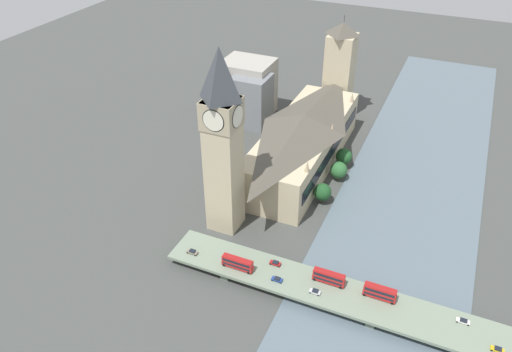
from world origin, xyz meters
The scene contains 20 objects.
ground_plane centered at (0.00, 0.00, 0.00)m, with size 600.00×600.00×0.00m, color #424442.
river_water centered at (-36.45, 0.00, 0.15)m, with size 60.89×360.00×0.30m, color slate.
parliament_hall centered at (17.65, -8.00, 13.53)m, with size 29.76×94.62×27.26m.
clock_tower centered at (31.20, 49.35, 40.84)m, with size 13.30×13.30×77.02m.
victoria_tower centered at (17.71, -66.69, 27.08)m, with size 14.77×14.77×58.17m.
road_bridge centered at (-36.45, 71.77, 3.55)m, with size 153.79×16.74×4.41m.
double_decker_bus_lead centered at (-36.77, 68.47, 7.14)m, with size 11.18×2.66×4.98m.
double_decker_bus_mid centered at (-18.90, 68.65, 7.12)m, with size 11.53×2.51×4.90m.
double_decker_bus_rear centered at (13.51, 75.08, 7.02)m, with size 11.87×2.57×4.70m.
car_northbound_mid centered at (-74.54, 75.16, 5.08)m, with size 4.00×1.77×1.32m.
car_northbound_tail centered at (-16.12, 75.23, 5.12)m, with size 3.90×1.84×1.45m.
car_southbound_lead centered at (32.55, 74.91, 5.17)m, with size 4.26×1.81×1.54m.
car_southbound_mid centered at (-1.95, 75.05, 5.05)m, with size 3.87×1.90×1.26m.
car_southbound_tail centered at (-63.98, 67.94, 5.03)m, with size 4.32×1.78×1.21m.
car_southbound_extra centered at (1.62, 67.87, 5.15)m, with size 4.11×1.85×1.48m.
city_block_west centered at (58.03, -36.56, 14.34)m, with size 19.62×18.02×28.67m.
city_block_center centered at (65.02, -46.98, 16.19)m, with size 27.78×23.75×32.38m.
tree_embankment_near centered at (-1.06, 18.86, 5.72)m, with size 7.80×7.80×9.63m.
tree_embankment_mid centered at (-1.91, -12.72, 6.44)m, with size 7.94×7.94×10.43m.
tree_embankment_far centered at (-2.66, -1.25, 5.60)m, with size 8.00×8.00×9.62m.
Camera 1 is at (-45.72, 193.10, 134.36)m, focal length 35.00 mm.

